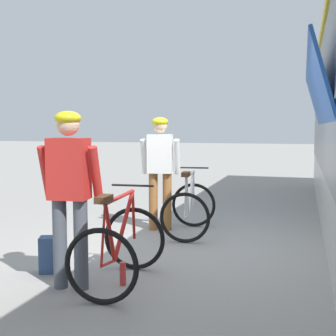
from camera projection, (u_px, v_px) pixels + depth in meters
ground_plane at (192, 249)px, 5.80m from camera, size 80.00×80.00×0.00m
cyclist_near_in_red at (69, 184)px, 4.28m from camera, size 0.64×0.36×1.76m
cyclist_far_in_white at (160, 163)px, 6.78m from camera, size 0.64×0.37×1.76m
bicycle_near_red at (119, 247)px, 4.41m from camera, size 0.79×1.12×0.99m
bicycle_far_white at (189, 208)px, 6.55m from camera, size 0.83×1.15×0.99m
backpack_on_platform at (53, 254)px, 4.84m from camera, size 0.33×0.27×0.40m
water_bottle_near_the_bikes at (123, 274)px, 4.45m from camera, size 0.06×0.06×0.24m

